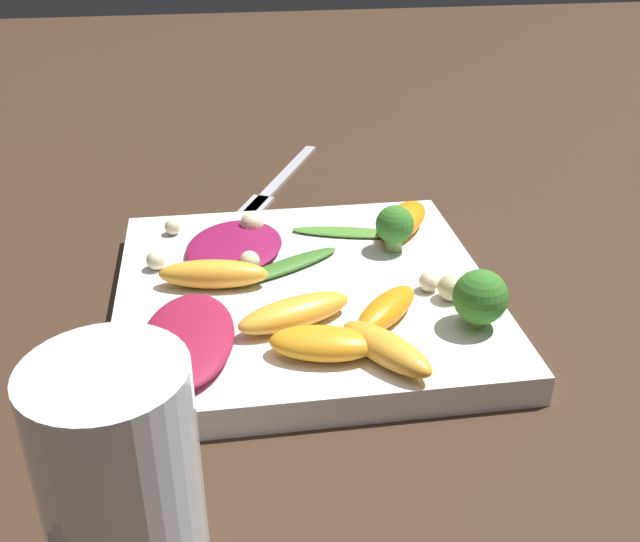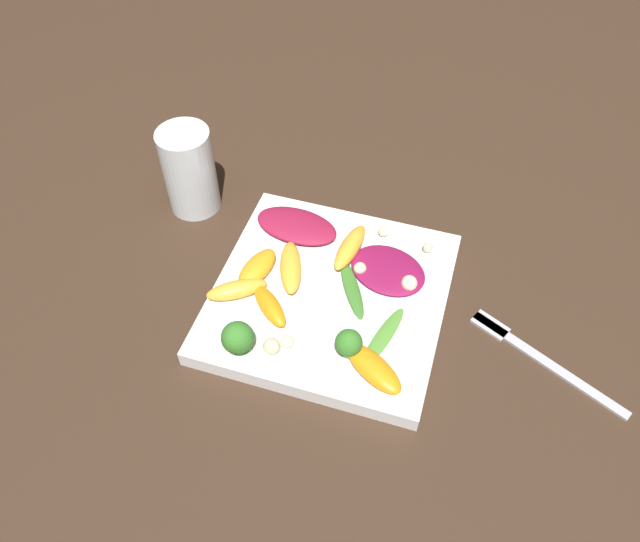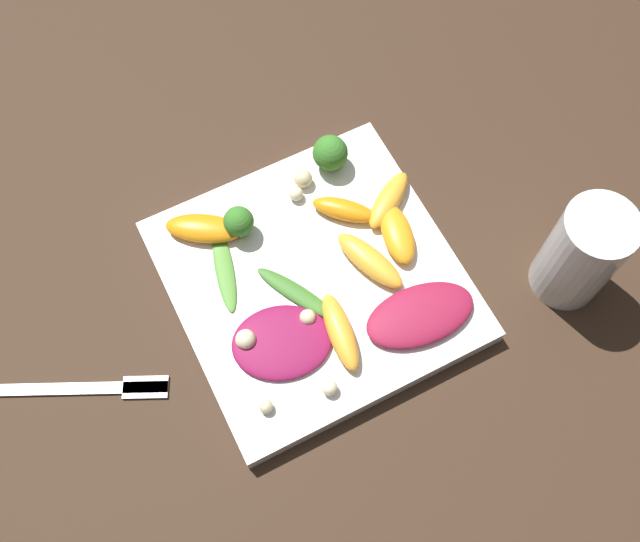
{
  "view_description": "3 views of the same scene",
  "coord_description": "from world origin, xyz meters",
  "views": [
    {
      "loc": [
        0.06,
        0.46,
        0.29
      ],
      "look_at": [
        -0.01,
        0.0,
        0.03
      ],
      "focal_mm": 42.0,
      "sensor_mm": 36.0,
      "label": 1
    },
    {
      "loc": [
        -0.42,
        -0.12,
        0.59
      ],
      "look_at": [
        0.01,
        0.02,
        0.03
      ],
      "focal_mm": 35.0,
      "sensor_mm": 36.0,
      "label": 2
    },
    {
      "loc": [
        0.25,
        -0.12,
        0.67
      ],
      "look_at": [
        0.01,
        0.0,
        0.04
      ],
      "focal_mm": 42.0,
      "sensor_mm": 36.0,
      "label": 3
    }
  ],
  "objects": [
    {
      "name": "fork",
      "position": [
        -0.0,
        -0.23,
        0.0
      ],
      "size": [
        0.1,
        0.18,
        0.01
      ],
      "color": "#B2B2B7",
      "rests_on": "ground_plane"
    },
    {
      "name": "arugula_sprig_1",
      "position": [
        -0.05,
        -0.07,
        0.02
      ],
      "size": [
        0.09,
        0.04,
        0.0
      ],
      "color": "#518E33",
      "rests_on": "plate"
    },
    {
      "name": "ground_plane",
      "position": [
        0.0,
        0.0,
        0.0
      ],
      "size": [
        2.4,
        2.4,
        0.0
      ],
      "primitive_type": "plane",
      "color": "#382619"
    },
    {
      "name": "macadamia_nut_2",
      "position": [
        -0.09,
        0.02,
        0.03
      ],
      "size": [
        0.01,
        0.01,
        0.01
      ],
      "color": "beige",
      "rests_on": "plate"
    },
    {
      "name": "plate",
      "position": [
        0.0,
        0.0,
        0.01
      ],
      "size": [
        0.26,
        0.26,
        0.02
      ],
      "color": "white",
      "rests_on": "ground_plane"
    },
    {
      "name": "orange_segment_5",
      "position": [
        -0.04,
        0.1,
        0.03
      ],
      "size": [
        0.06,
        0.07,
        0.02
      ],
      "color": "#FCAD33",
      "rests_on": "plate"
    },
    {
      "name": "macadamia_nut_0",
      "position": [
        0.1,
        -0.04,
        0.03
      ],
      "size": [
        0.01,
        0.01,
        0.01
      ],
      "color": "beige",
      "rests_on": "plate"
    },
    {
      "name": "drinking_glass",
      "position": [
        0.1,
        0.22,
        0.06
      ],
      "size": [
        0.07,
        0.07,
        0.12
      ],
      "color": "white",
      "rests_on": "ground_plane"
    },
    {
      "name": "orange_segment_2",
      "position": [
        0.0,
        0.09,
        0.03
      ],
      "size": [
        0.07,
        0.04,
        0.02
      ],
      "color": "orange",
      "rests_on": "plate"
    },
    {
      "name": "macadamia_nut_3",
      "position": [
        0.03,
        -0.09,
        0.03
      ],
      "size": [
        0.02,
        0.02,
        0.02
      ],
      "color": "beige",
      "rests_on": "plate"
    },
    {
      "name": "orange_segment_0",
      "position": [
        0.01,
        0.05,
        0.03
      ],
      "size": [
        0.08,
        0.05,
        0.02
      ],
      "color": "#FCAD33",
      "rests_on": "plate"
    },
    {
      "name": "broccoli_floret_1",
      "position": [
        -0.08,
        -0.04,
        0.04
      ],
      "size": [
        0.03,
        0.03,
        0.04
      ],
      "color": "#84AD5B",
      "rests_on": "plate"
    },
    {
      "name": "radicchio_leaf_0",
      "position": [
        0.05,
        -0.06,
        0.03
      ],
      "size": [
        0.1,
        0.11,
        0.01
      ],
      "color": "maroon",
      "rests_on": "plate"
    },
    {
      "name": "macadamia_nut_1",
      "position": [
        0.04,
        -0.03,
        0.03
      ],
      "size": [
        0.02,
        0.02,
        0.02
      ],
      "color": "beige",
      "rests_on": "plate"
    },
    {
      "name": "orange_segment_4",
      "position": [
        -0.09,
        -0.07,
        0.03
      ],
      "size": [
        0.07,
        0.08,
        0.02
      ],
      "color": "orange",
      "rests_on": "plate"
    },
    {
      "name": "radicchio_leaf_1",
      "position": [
        0.08,
        0.07,
        0.03
      ],
      "size": [
        0.07,
        0.11,
        0.01
      ],
      "color": "maroon",
      "rests_on": "plate"
    },
    {
      "name": "orange_segment_3",
      "position": [
        0.06,
        -0.01,
        0.03
      ],
      "size": [
        0.08,
        0.03,
        0.02
      ],
      "color": "#FCAD33",
      "rests_on": "plate"
    },
    {
      "name": "macadamia_nut_4",
      "position": [
        -0.1,
        0.04,
        0.03
      ],
      "size": [
        0.02,
        0.02,
        0.02
      ],
      "color": "beige",
      "rests_on": "plate"
    },
    {
      "name": "orange_segment_1",
      "position": [
        -0.05,
        0.06,
        0.03
      ],
      "size": [
        0.06,
        0.06,
        0.02
      ],
      "color": "orange",
      "rests_on": "plate"
    },
    {
      "name": "macadamia_nut_5",
      "position": [
        0.09,
        -0.1,
        0.03
      ],
      "size": [
        0.01,
        0.01,
        0.01
      ],
      "color": "beige",
      "rests_on": "plate"
    },
    {
      "name": "arugula_sprig_0",
      "position": [
        0.01,
        -0.02,
        0.02
      ],
      "size": [
        0.09,
        0.06,
        0.01
      ],
      "color": "#3D7528",
      "rests_on": "plate"
    },
    {
      "name": "broccoli_floret_0",
      "position": [
        -0.1,
        0.07,
        0.04
      ],
      "size": [
        0.04,
        0.04,
        0.04
      ],
      "color": "#7A9E51",
      "rests_on": "plate"
    }
  ]
}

